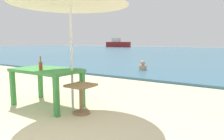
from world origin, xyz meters
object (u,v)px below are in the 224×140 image
(picnic_table_green, at_px, (47,74))
(boat_ferry, at_px, (118,44))
(side_table_wood, at_px, (81,94))
(swimmer_person, at_px, (143,66))
(beer_bottle_amber, at_px, (41,65))

(picnic_table_green, bearing_deg, boat_ferry, 119.29)
(side_table_wood, distance_m, swimmer_person, 5.70)
(picnic_table_green, height_order, beer_bottle_amber, beer_bottle_amber)
(picnic_table_green, distance_m, boat_ferry, 48.27)
(side_table_wood, xyz_separation_m, boat_ferry, (-24.50, 42.09, 0.55))
(picnic_table_green, distance_m, beer_bottle_amber, 0.28)
(beer_bottle_amber, height_order, swimmer_person, beer_bottle_amber)
(picnic_table_green, height_order, boat_ferry, boat_ferry)
(swimmer_person, xyz_separation_m, boat_ferry, (-23.22, 36.54, 0.66))
(side_table_wood, bearing_deg, beer_bottle_amber, -166.18)
(picnic_table_green, xyz_separation_m, beer_bottle_amber, (0.07, -0.19, 0.20))
(side_table_wood, bearing_deg, boat_ferry, 120.21)
(swimmer_person, bearing_deg, picnic_table_green, -85.96)
(picnic_table_green, xyz_separation_m, swimmer_person, (-0.39, 5.56, -0.41))
(picnic_table_green, bearing_deg, beer_bottle_amber, -69.46)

